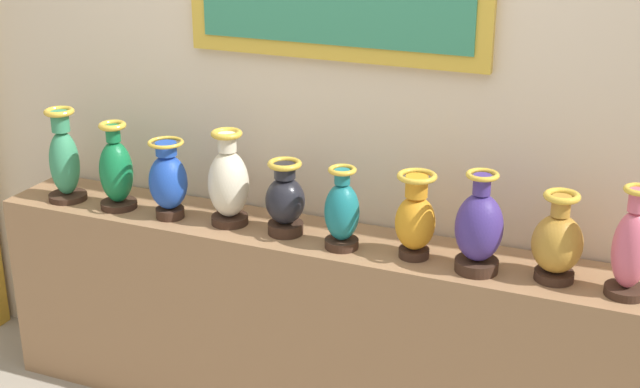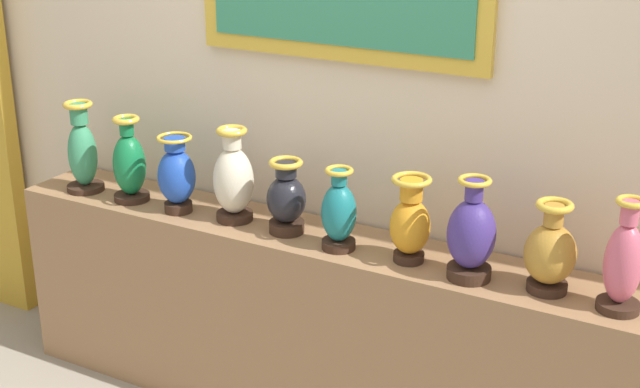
% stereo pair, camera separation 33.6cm
% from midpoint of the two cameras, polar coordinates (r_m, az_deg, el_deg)
% --- Properties ---
extents(display_shelf, '(2.76, 0.37, 0.82)m').
position_cam_midpoint_polar(display_shelf, '(3.60, -2.70, -8.77)').
color(display_shelf, '#99704C').
rests_on(display_shelf, ground_plane).
extents(back_wall, '(4.67, 0.14, 2.98)m').
position_cam_midpoint_polar(back_wall, '(3.43, -1.24, 9.17)').
color(back_wall, beige).
rests_on(back_wall, ground_plane).
extents(vase_jade, '(0.16, 0.16, 0.40)m').
position_cam_midpoint_polar(vase_jade, '(3.92, -18.36, 2.01)').
color(vase_jade, '#382319').
rests_on(vase_jade, display_shelf).
extents(vase_emerald, '(0.15, 0.15, 0.36)m').
position_cam_midpoint_polar(vase_emerald, '(3.77, -15.36, 1.36)').
color(vase_emerald, '#382319').
rests_on(vase_emerald, display_shelf).
extents(vase_sapphire, '(0.15, 0.15, 0.32)m').
position_cam_midpoint_polar(vase_sapphire, '(3.62, -12.28, 0.78)').
color(vase_sapphire, '#382319').
rests_on(vase_sapphire, display_shelf).
extents(vase_ivory, '(0.16, 0.16, 0.38)m').
position_cam_midpoint_polar(vase_ivory, '(3.51, -8.58, 0.65)').
color(vase_ivory, '#382319').
rests_on(vase_ivory, display_shelf).
extents(vase_onyx, '(0.15, 0.15, 0.29)m').
position_cam_midpoint_polar(vase_onyx, '(3.40, -5.06, -0.45)').
color(vase_onyx, '#382319').
rests_on(vase_onyx, display_shelf).
extents(vase_teal, '(0.13, 0.13, 0.31)m').
position_cam_midpoint_polar(vase_teal, '(3.27, -1.53, -1.23)').
color(vase_teal, '#382319').
rests_on(vase_teal, display_shelf).
extents(vase_amber, '(0.15, 0.15, 0.32)m').
position_cam_midpoint_polar(vase_amber, '(3.19, 3.11, -1.62)').
color(vase_amber, '#382319').
rests_on(vase_amber, display_shelf).
extents(vase_indigo, '(0.17, 0.17, 0.37)m').
position_cam_midpoint_polar(vase_indigo, '(3.10, 7.06, -2.30)').
color(vase_indigo, '#382319').
rests_on(vase_indigo, display_shelf).
extents(vase_ochre, '(0.17, 0.17, 0.32)m').
position_cam_midpoint_polar(vase_ochre, '(3.09, 11.90, -3.10)').
color(vase_ochre, '#382319').
rests_on(vase_ochre, display_shelf).
extents(vase_rose, '(0.14, 0.14, 0.38)m').
position_cam_midpoint_polar(vase_rose, '(3.03, 16.22, -3.51)').
color(vase_rose, '#382319').
rests_on(vase_rose, display_shelf).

